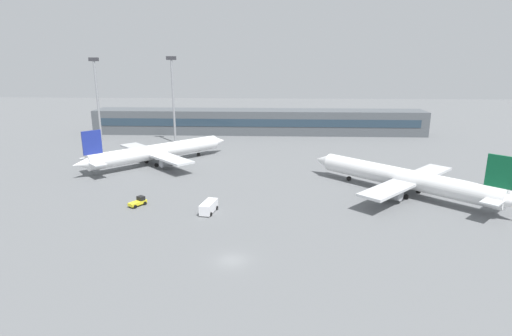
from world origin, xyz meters
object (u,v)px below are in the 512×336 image
object	(u,v)px
airplane_near	(403,178)
airplane_mid	(159,151)
service_van_white	(209,207)
floodlight_tower_west	(173,94)
baggage_tug_yellow	(138,202)
floodlight_tower_east	(97,94)

from	to	relation	value
airplane_near	airplane_mid	bearing A→B (deg)	158.60
airplane_near	airplane_mid	xyz separation A→B (m)	(-58.96, 23.11, -0.07)
airplane_mid	service_van_white	distance (m)	40.82
airplane_near	floodlight_tower_west	xyz separation A→B (m)	(-61.15, 51.55, 12.87)
floodlight_tower_west	service_van_white	bearing A→B (deg)	-71.53
airplane_mid	baggage_tug_yellow	bearing A→B (deg)	-81.58
airplane_near	baggage_tug_yellow	xyz separation A→B (m)	(-54.10, -9.70, -2.71)
service_van_white	floodlight_tower_west	size ratio (longest dim) A/B	0.19
airplane_mid	floodlight_tower_east	bearing A→B (deg)	133.63
airplane_near	floodlight_tower_east	size ratio (longest dim) A/B	1.28
baggage_tug_yellow	floodlight_tower_east	size ratio (longest dim) A/B	0.14
service_van_white	floodlight_tower_east	world-z (taller)	floodlight_tower_east
floodlight_tower_west	baggage_tug_yellow	bearing A→B (deg)	-83.43
airplane_mid	service_van_white	size ratio (longest dim) A/B	6.38
baggage_tug_yellow	floodlight_tower_west	size ratio (longest dim) A/B	0.13
airplane_near	airplane_mid	world-z (taller)	airplane_near
floodlight_tower_east	airplane_mid	bearing A→B (deg)	-46.37
baggage_tug_yellow	service_van_white	bearing A→B (deg)	-12.08
floodlight_tower_east	airplane_near	bearing A→B (deg)	-31.23
baggage_tug_yellow	airplane_near	bearing A→B (deg)	10.16
service_van_white	floodlight_tower_west	xyz separation A→B (m)	(-21.49, 64.34, 15.27)
baggage_tug_yellow	service_van_white	xyz separation A→B (m)	(14.44, -3.09, 0.31)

